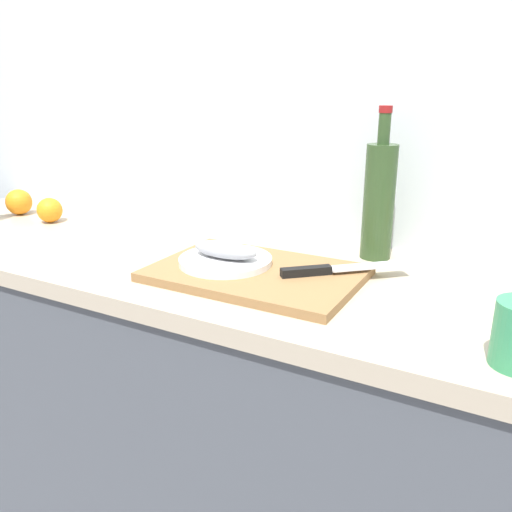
% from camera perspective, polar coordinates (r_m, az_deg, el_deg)
% --- Properties ---
extents(back_wall, '(3.20, 0.05, 2.50)m').
position_cam_1_polar(back_wall, '(1.52, -1.21, 16.24)').
color(back_wall, silver).
rests_on(back_wall, ground_plane).
extents(kitchen_counter, '(2.00, 0.60, 0.90)m').
position_cam_1_polar(kitchen_counter, '(1.51, -7.39, -16.18)').
color(kitchen_counter, '#4C5159').
rests_on(kitchen_counter, ground_plane).
extents(cutting_board, '(0.45, 0.30, 0.02)m').
position_cam_1_polar(cutting_board, '(1.14, -0.00, -1.91)').
color(cutting_board, olive).
rests_on(cutting_board, kitchen_counter).
extents(white_plate, '(0.21, 0.21, 0.01)m').
position_cam_1_polar(white_plate, '(1.17, -3.39, -0.51)').
color(white_plate, white).
rests_on(white_plate, cutting_board).
extents(fish_fillet, '(0.16, 0.07, 0.04)m').
position_cam_1_polar(fish_fillet, '(1.16, -3.41, 0.69)').
color(fish_fillet, gray).
rests_on(fish_fillet, white_plate).
extents(chef_knife, '(0.23, 0.22, 0.02)m').
position_cam_1_polar(chef_knife, '(1.12, 8.13, -1.47)').
color(chef_knife, silver).
rests_on(chef_knife, cutting_board).
extents(wine_bottle, '(0.07, 0.07, 0.36)m').
position_cam_1_polar(wine_bottle, '(1.27, 13.41, 6.10)').
color(wine_bottle, '#2D4723').
rests_on(wine_bottle, kitchen_counter).
extents(orange_0, '(0.08, 0.08, 0.08)m').
position_cam_1_polar(orange_0, '(1.73, -21.81, 4.72)').
color(orange_0, orange).
rests_on(orange_0, kitchen_counter).
extents(orange_1, '(0.08, 0.08, 0.08)m').
position_cam_1_polar(orange_1, '(1.87, -24.70, 5.43)').
color(orange_1, orange).
rests_on(orange_1, kitchen_counter).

